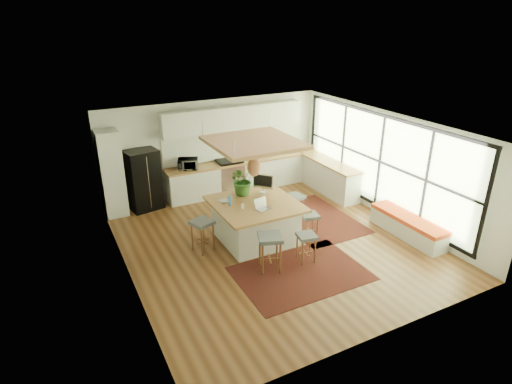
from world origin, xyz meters
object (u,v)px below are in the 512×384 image
stool_left_side (203,236)px  island_plant (243,183)px  monitor (263,182)px  island (255,221)px  stool_near_right (306,246)px  stool_right_back (295,207)px  stool_right_front (310,225)px  fridge (143,176)px  microwave (188,163)px  stool_near_left (270,254)px  laptop (264,204)px

stool_left_side → island_plant: bearing=22.0°
island_plant → stool_left_side: bearing=-158.0°
island_plant → monitor: bearing=-15.9°
island → stool_near_right: (0.52, -1.35, -0.11)m
stool_right_back → monitor: size_ratio=1.38×
stool_right_front → island_plant: bearing=136.0°
fridge → microwave: bearing=-11.3°
island → stool_near_left: 1.33m
monitor → island_plant: (-0.46, 0.13, 0.03)m
stool_left_side → island_plant: size_ratio=0.99×
stool_right_back → stool_left_side: stool_left_side is taller
fridge → island: (1.85, -2.87, -0.46)m
stool_right_front → laptop: 1.34m
stool_near_left → stool_left_side: stool_near_left is taller
stool_near_left → stool_left_side: size_ratio=1.09×
stool_near_left → stool_right_back: 2.37m
stool_near_left → microwave: (-0.29, 4.15, 0.75)m
island → stool_right_back: size_ratio=2.69×
stool_right_front → monitor: (-0.70, 0.99, 0.83)m
stool_right_back → island: bearing=-162.9°
stool_near_right → stool_right_back: bearing=65.2°
fridge → stool_near_left: (1.53, -4.16, -0.57)m
stool_right_front → island: bearing=153.9°
fridge → island: size_ratio=0.88×
stool_near_left → island_plant: 2.07m
stool_near_right → stool_right_back: stool_right_back is taller
stool_near_right → stool_near_left: bearing=175.8°
island → stool_right_front: (1.14, -0.56, -0.11)m
island → stool_right_front: bearing=-26.1°
island → stool_right_front: island is taller
stool_near_right → stool_left_side: size_ratio=0.88×
fridge → microwave: (1.24, -0.01, 0.18)m
stool_right_front → stool_right_back: (0.19, 0.97, 0.00)m
stool_right_back → microwave: bearing=128.4°
stool_near_right → island_plant: (-0.54, 1.92, 0.86)m
stool_right_back → island_plant: bearing=173.3°
stool_right_front → stool_near_left: bearing=-153.3°
laptop → microwave: microwave is taller
stool_near_right → stool_left_side: bearing=141.4°
stool_right_back → stool_near_left: bearing=-134.2°
stool_near_left → stool_right_front: bearing=26.7°
stool_near_left → laptop: 1.18m
monitor → stool_near_left: bearing=-65.0°
fridge → stool_right_back: (3.18, -2.46, -0.57)m
laptop → fridge: bearing=107.3°
stool_right_back → microwave: 3.21m
island → monitor: monitor is taller
stool_left_side → monitor: monitor is taller
stool_near_left → stool_left_side: (-0.94, 1.36, 0.00)m
stool_near_left → stool_right_front: (1.46, 0.73, 0.00)m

